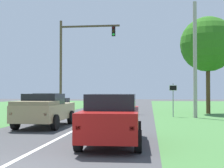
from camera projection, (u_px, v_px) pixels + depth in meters
ground_plane at (89, 123)px, 19.35m from camera, size 120.00×120.00×0.00m
lane_centre_stripe at (10, 163)px, 8.43m from camera, size 0.16×42.44×0.01m
red_suv_near at (112, 117)px, 11.53m from camera, size 2.28×4.99×1.85m
pickup_truck_lead at (45, 110)px, 17.03m from camera, size 2.37×4.91×1.83m
traffic_light at (74, 53)px, 29.80m from camera, size 5.83×0.40×8.80m
keep_moving_sign at (173, 95)px, 23.92m from camera, size 0.60×0.09×2.57m
oak_tree_right at (208, 44)px, 27.42m from camera, size 4.85×4.85×8.57m
crossing_suv_far at (48, 101)px, 33.59m from camera, size 4.26×2.04×1.77m
utility_pole_right at (195, 59)px, 23.11m from camera, size 0.28×0.28×8.69m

